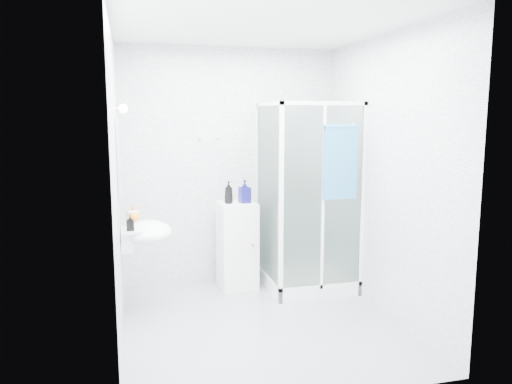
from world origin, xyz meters
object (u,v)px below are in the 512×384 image
object	(u,v)px
shower_enclosure	(302,249)
shampoo_bottle_a	(229,192)
soap_dispenser_black	(130,223)
soap_dispenser_orange	(133,214)
wall_basin	(144,233)
shampoo_bottle_b	(245,191)
hand_towel	(340,160)
storage_cabinet	(237,245)

from	to	relation	value
shower_enclosure	shampoo_bottle_a	xyz separation A→B (m)	(-0.76, 0.22, 0.61)
soap_dispenser_black	soap_dispenser_orange	bearing A→B (deg)	85.15
shower_enclosure	wall_basin	size ratio (longest dim) A/B	3.57
shampoo_bottle_b	soap_dispenser_black	world-z (taller)	shampoo_bottle_b
shower_enclosure	shampoo_bottle_b	bearing A→B (deg)	159.51
shower_enclosure	shampoo_bottle_b	distance (m)	0.87
soap_dispenser_orange	soap_dispenser_black	xyz separation A→B (m)	(-0.03, -0.35, -0.01)
wall_basin	shampoo_bottle_b	size ratio (longest dim) A/B	2.29
soap_dispenser_black	wall_basin	bearing A→B (deg)	55.50
wall_basin	shampoo_bottle_a	bearing A→B (deg)	30.64
shampoo_bottle_b	soap_dispenser_black	distance (m)	1.40
shampoo_bottle_a	shower_enclosure	bearing A→B (deg)	-15.88
hand_towel	soap_dispenser_black	distance (m)	2.08
shampoo_bottle_b	soap_dispenser_orange	xyz separation A→B (m)	(-1.17, -0.36, -0.12)
storage_cabinet	shampoo_bottle_b	bearing A→B (deg)	-16.73
wall_basin	hand_towel	size ratio (longest dim) A/B	0.76
wall_basin	storage_cabinet	size ratio (longest dim) A/B	0.60
shampoo_bottle_a	soap_dispenser_orange	distance (m)	1.06
soap_dispenser_orange	soap_dispenser_black	size ratio (longest dim) A/B	1.10
wall_basin	shampoo_bottle_b	bearing A→B (deg)	26.46
shampoo_bottle_b	storage_cabinet	bearing A→B (deg)	166.16
wall_basin	storage_cabinet	bearing A→B (deg)	29.15
wall_basin	shampoo_bottle_a	xyz separation A→B (m)	(0.90, 0.53, 0.26)
shower_enclosure	hand_towel	xyz separation A→B (m)	(0.24, -0.40, 0.98)
shampoo_bottle_b	soap_dispenser_orange	world-z (taller)	shampoo_bottle_b
soap_dispenser_orange	storage_cabinet	bearing A→B (deg)	19.38
shampoo_bottle_b	soap_dispenser_orange	distance (m)	1.23
shower_enclosure	soap_dispenser_orange	distance (m)	1.82
shampoo_bottle_a	soap_dispenser_orange	xyz separation A→B (m)	(-0.99, -0.36, -0.12)
hand_towel	shampoo_bottle_b	size ratio (longest dim) A/B	3.00
storage_cabinet	soap_dispenser_black	world-z (taller)	soap_dispenser_black
wall_basin	soap_dispenser_black	size ratio (longest dim) A/B	3.91
shower_enclosure	storage_cabinet	distance (m)	0.70
storage_cabinet	soap_dispenser_orange	xyz separation A→B (m)	(-1.09, -0.38, 0.47)
storage_cabinet	hand_towel	distance (m)	1.46
hand_towel	shampoo_bottle_b	world-z (taller)	hand_towel
storage_cabinet	soap_dispenser_orange	bearing A→B (deg)	-163.52
shampoo_bottle_b	hand_towel	bearing A→B (deg)	-37.08
wall_basin	soap_dispenser_orange	distance (m)	0.24
shower_enclosure	hand_towel	world-z (taller)	shower_enclosure
shampoo_bottle_b	soap_dispenser_black	size ratio (longest dim) A/B	1.71
shampoo_bottle_b	soap_dispenser_orange	bearing A→B (deg)	-162.75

